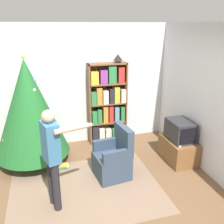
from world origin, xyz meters
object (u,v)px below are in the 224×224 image
(standing_person, at_px, (52,152))
(table_lamp, at_px, (118,58))
(armchair, at_px, (114,159))
(christmas_tree, at_px, (29,108))
(television, at_px, (180,130))
(bookshelf, at_px, (108,105))

(standing_person, height_order, table_lamp, table_lamp)
(armchair, bearing_deg, christmas_tree, -129.74)
(table_lamp, bearing_deg, television, -54.95)
(television, xyz_separation_m, table_lamp, (-0.87, 1.24, 1.25))
(christmas_tree, bearing_deg, bookshelf, 17.77)
(christmas_tree, distance_m, table_lamp, 2.08)
(bookshelf, height_order, television, bookshelf)
(christmas_tree, relative_size, standing_person, 1.37)
(standing_person, bearing_deg, armchair, 100.64)
(television, xyz_separation_m, standing_person, (-2.41, -0.68, 0.24))
(television, relative_size, christmas_tree, 0.27)
(table_lamp, bearing_deg, bookshelf, -178.05)
(standing_person, bearing_deg, table_lamp, 125.53)
(television, relative_size, standing_person, 0.37)
(bookshelf, distance_m, table_lamp, 1.04)
(bookshelf, relative_size, armchair, 1.95)
(armchair, relative_size, table_lamp, 4.60)
(armchair, distance_m, table_lamp, 2.16)
(bookshelf, xyz_separation_m, standing_person, (-1.31, -1.91, 0.01))
(bookshelf, bearing_deg, standing_person, -124.30)
(armchair, distance_m, standing_person, 1.29)
(bookshelf, bearing_deg, christmas_tree, -162.23)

